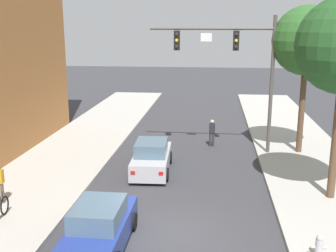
{
  "coord_description": "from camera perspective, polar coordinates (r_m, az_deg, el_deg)",
  "views": [
    {
      "loc": [
        1.49,
        -13.13,
        7.1
      ],
      "look_at": [
        -0.85,
        7.71,
        2.0
      ],
      "focal_mm": 44.15,
      "sensor_mm": 36.0,
      "label": 1
    }
  ],
  "objects": [
    {
      "name": "car_following_blue",
      "position": [
        13.97,
        -9.38,
        -13.7
      ],
      "size": [
        1.85,
        4.25,
        1.6
      ],
      "color": "navy",
      "rests_on": "ground"
    },
    {
      "name": "ground_plane",
      "position": [
        15.0,
        -0.05,
        -14.58
      ],
      "size": [
        120.0,
        120.0,
        0.0
      ],
      "primitive_type": "plane",
      "color": "#38383D"
    },
    {
      "name": "traffic_signal_mast",
      "position": [
        22.94,
        9.5,
        9.11
      ],
      "size": [
        6.75,
        0.38,
        7.5
      ],
      "color": "#514C47",
      "rests_on": "sidewalk_right"
    },
    {
      "name": "fire_hydrant",
      "position": [
        14.04,
        20.14,
        -15.26
      ],
      "size": [
        0.48,
        0.24,
        0.72
      ],
      "color": "#B2B2B7",
      "rests_on": "sidewalk_right"
    },
    {
      "name": "pedestrian_crossing_road",
      "position": [
        24.95,
        6.09,
        -0.77
      ],
      "size": [
        0.36,
        0.22,
        1.64
      ],
      "color": "#333338",
      "rests_on": "ground"
    },
    {
      "name": "street_tree_second",
      "position": [
        23.65,
        18.63,
        11.03
      ],
      "size": [
        3.73,
        3.73,
        8.05
      ],
      "color": "brown",
      "rests_on": "sidewalk_right"
    },
    {
      "name": "car_lead_silver",
      "position": [
        20.59,
        -2.26,
        -4.39
      ],
      "size": [
        1.98,
        4.31,
        1.6
      ],
      "color": "#B7B7BC",
      "rests_on": "ground"
    }
  ]
}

